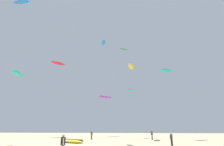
% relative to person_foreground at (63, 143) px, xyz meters
% --- Properties ---
extents(person_foreground, '(0.38, 0.51, 1.69)m').
position_rel_person_foreground_xyz_m(person_foreground, '(0.00, 0.00, 0.00)').
color(person_foreground, black).
rests_on(person_foreground, ground).
extents(person_midground, '(0.38, 0.55, 1.66)m').
position_rel_person_foreground_xyz_m(person_midground, '(9.82, 19.46, -0.02)').
color(person_midground, '#2D2D33').
rests_on(person_midground, ground).
extents(person_left, '(0.36, 0.46, 1.57)m').
position_rel_person_foreground_xyz_m(person_left, '(-1.28, 19.65, -0.07)').
color(person_left, black).
rests_on(person_left, ground).
extents(person_right, '(0.35, 0.48, 1.56)m').
position_rel_person_foreground_xyz_m(person_right, '(10.91, 9.07, -0.08)').
color(person_right, '#2D2D33').
rests_on(person_right, ground).
extents(kite_grounded_near, '(4.53, 3.32, 0.57)m').
position_rel_person_foreground_xyz_m(kite_grounded_near, '(-2.72, 12.02, -0.73)').
color(kite_grounded_near, yellow).
rests_on(kite_grounded_near, ground).
extents(kite_aloft_0, '(1.32, 3.38, 0.70)m').
position_rel_person_foreground_xyz_m(kite_aloft_0, '(-11.46, 10.08, 9.23)').
color(kite_aloft_0, '#19B29E').
extents(kite_aloft_1, '(3.83, 3.75, 0.61)m').
position_rel_person_foreground_xyz_m(kite_aloft_1, '(-0.39, 33.65, 9.05)').
color(kite_aloft_1, purple).
extents(kite_aloft_2, '(2.96, 2.12, 0.68)m').
position_rel_person_foreground_xyz_m(kite_aloft_2, '(4.81, 34.58, 23.56)').
color(kite_aloft_2, green).
extents(kite_aloft_3, '(3.90, 1.48, 0.45)m').
position_rel_person_foreground_xyz_m(kite_aloft_3, '(-15.80, 14.62, 26.11)').
color(kite_aloft_3, blue).
extents(kite_aloft_4, '(1.81, 2.61, 0.36)m').
position_rel_person_foreground_xyz_m(kite_aloft_4, '(6.52, 27.69, 9.74)').
color(kite_aloft_4, '#19B29E').
extents(kite_aloft_5, '(3.54, 2.92, 0.74)m').
position_rel_person_foreground_xyz_m(kite_aloft_5, '(14.59, 24.85, 13.60)').
color(kite_aloft_5, '#19B29E').
extents(kite_aloft_6, '(1.36, 2.49, 0.40)m').
position_rel_person_foreground_xyz_m(kite_aloft_6, '(1.16, 16.44, 17.03)').
color(kite_aloft_6, blue).
extents(kite_aloft_7, '(1.98, 3.98, 0.98)m').
position_rel_person_foreground_xyz_m(kite_aloft_7, '(6.60, 24.40, 14.60)').
color(kite_aloft_7, yellow).
extents(kite_aloft_8, '(3.85, 4.18, 0.77)m').
position_rel_person_foreground_xyz_m(kite_aloft_8, '(-14.48, 33.38, 19.22)').
color(kite_aloft_8, red).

